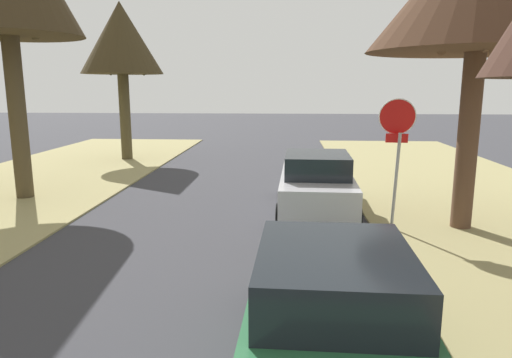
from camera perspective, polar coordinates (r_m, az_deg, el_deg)
stop_sign_far at (r=10.78m, az=16.85°, el=5.07°), size 0.81×0.49×2.95m
street_tree_left_far at (r=21.78m, az=-16.19°, el=16.06°), size 3.53×3.53×6.80m
parked_sedan_green at (r=5.47m, az=9.24°, el=-16.33°), size 2.04×4.45×1.57m
parked_sedan_silver at (r=12.28m, az=7.39°, el=-0.72°), size 2.04×4.45×1.57m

